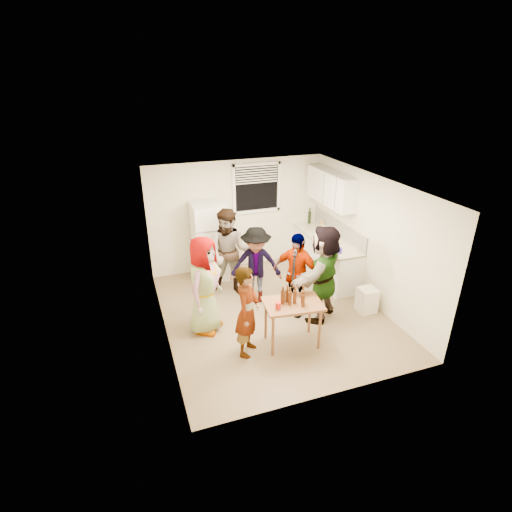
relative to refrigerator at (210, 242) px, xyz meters
name	(u,v)px	position (x,y,z in m)	size (l,w,h in m)	color
room	(273,313)	(0.75, -1.88, -0.85)	(4.00, 4.50, 2.50)	silver
window	(257,188)	(1.20, 0.33, 1.00)	(1.12, 0.10, 1.06)	white
refrigerator	(210,242)	(0.00, 0.00, 0.00)	(0.70, 0.70, 1.70)	white
counter_lower	(325,257)	(2.45, -0.73, -0.42)	(0.60, 2.20, 0.86)	white
countertop	(326,238)	(2.45, -0.73, 0.03)	(0.64, 2.22, 0.04)	beige
backsplash	(338,228)	(2.74, -0.73, 0.23)	(0.03, 2.20, 0.36)	beige
upper_cabinets	(331,188)	(2.58, -0.53, 1.10)	(0.34, 1.60, 0.70)	white
kettle	(325,238)	(2.40, -0.74, 0.05)	(0.23, 0.19, 0.19)	silver
paper_towel	(323,236)	(2.43, -0.63, 0.05)	(0.11, 0.11, 0.23)	white
wine_bottle	(309,223)	(2.50, 0.22, 0.05)	(0.07, 0.07, 0.29)	black
beer_bottle_counter	(331,244)	(2.35, -1.10, 0.05)	(0.06, 0.06, 0.24)	#47230C
blue_cup	(339,253)	(2.29, -1.58, 0.05)	(0.09, 0.09, 0.12)	#2A1FB1
picture_frame	(322,224)	(2.67, -0.10, 0.12)	(0.02, 0.17, 0.14)	tan
trash_bin	(367,299)	(2.48, -2.39, -0.60)	(0.32, 0.32, 0.48)	white
serving_table	(291,343)	(0.71, -2.85, -0.85)	(0.93, 0.62, 0.79)	brown
beer_bottle_table	(303,306)	(0.81, -2.99, -0.06)	(0.05, 0.05, 0.21)	#47230C
red_cup	(278,309)	(0.41, -2.92, -0.06)	(0.09, 0.09, 0.11)	red
guest_grey	(207,328)	(-0.55, -1.96, -0.85)	(0.86, 1.76, 0.56)	#959595
guest_stripe	(248,351)	(-0.06, -2.82, -0.85)	(0.56, 1.54, 0.37)	#141933
guest_back_left	(231,293)	(0.20, -0.86, -0.85)	(0.88, 1.82, 0.69)	brown
guest_back_right	(256,300)	(0.60, -1.32, -0.85)	(1.01, 1.57, 0.58)	#46464B
guest_black	(294,312)	(1.16, -1.96, -0.85)	(0.95, 1.62, 0.39)	black
guest_orange	(320,316)	(1.56, -2.27, -0.85)	(1.69, 1.82, 0.54)	#C67645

